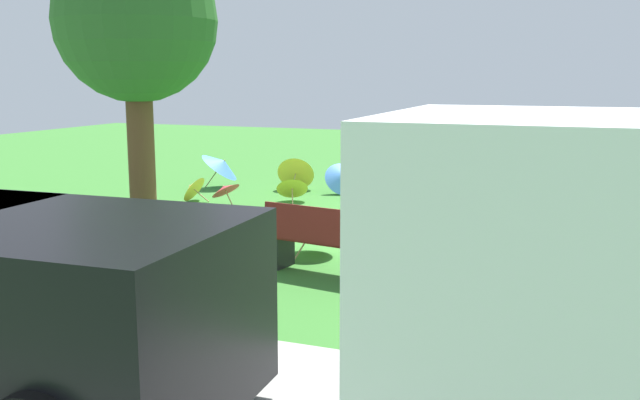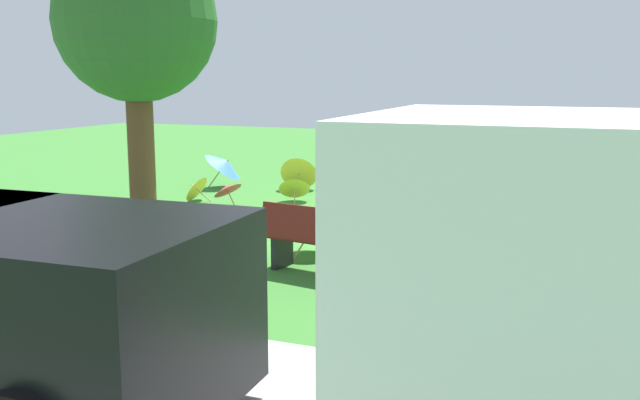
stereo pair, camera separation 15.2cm
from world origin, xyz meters
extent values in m
plane|color=#387A2D|center=(0.00, 0.00, 0.00)|extent=(40.00, 40.00, 0.00)
cylinder|color=black|center=(-0.69, 6.14, 0.38)|extent=(0.77, 0.25, 0.76)
cube|color=maroon|center=(-0.45, 2.68, 0.45)|extent=(1.65, 0.71, 0.05)
cube|color=maroon|center=(-0.42, 2.87, 0.68)|extent=(1.60, 0.38, 0.45)
cube|color=black|center=(0.18, 2.57, 0.23)|extent=(0.15, 0.41, 0.45)
cube|color=black|center=(-1.08, 2.79, 0.23)|extent=(0.15, 0.41, 0.45)
cylinder|color=brown|center=(2.53, 2.34, 1.29)|extent=(0.38, 0.38, 2.58)
sphere|color=#286023|center=(2.53, 2.34, 3.27)|extent=(2.29, 2.29, 2.29)
cylinder|color=tan|center=(2.93, -0.97, 0.16)|extent=(0.21, 0.07, 0.32)
cone|color=#D8383F|center=(3.05, -1.00, 0.36)|extent=(0.65, 0.68, 0.39)
sphere|color=tan|center=(3.07, -1.00, 0.40)|extent=(0.06, 0.05, 0.05)
cylinder|color=tan|center=(-4.25, -2.85, 0.21)|extent=(0.32, 0.21, 0.42)
cylinder|color=tan|center=(1.56, -3.44, 0.16)|extent=(0.26, 0.32, 0.32)
cone|color=#4C8CE5|center=(1.41, -3.24, 0.37)|extent=(1.03, 1.00, 0.73)
sphere|color=tan|center=(1.37, -3.18, 0.42)|extent=(0.06, 0.06, 0.05)
cylinder|color=tan|center=(0.14, 1.99, 0.18)|extent=(0.15, 0.36, 0.36)
cone|color=yellow|center=(0.05, 1.77, 0.41)|extent=(0.93, 0.86, 0.66)
sphere|color=tan|center=(0.03, 1.72, 0.46)|extent=(0.05, 0.06, 0.05)
cylinder|color=tan|center=(-1.04, -2.63, 0.22)|extent=(0.28, 0.19, 0.43)
cone|color=yellow|center=(-1.21, -2.73, 0.50)|extent=(1.21, 1.23, 0.68)
sphere|color=tan|center=(-1.25, -2.76, 0.57)|extent=(0.06, 0.06, 0.05)
cylinder|color=tan|center=(4.47, -2.98, 0.23)|extent=(0.35, 0.12, 0.46)
cone|color=#4C8CE5|center=(4.25, -3.04, 0.54)|extent=(1.09, 1.14, 0.72)
sphere|color=tan|center=(4.19, -3.06, 0.62)|extent=(0.06, 0.05, 0.05)
cylinder|color=tan|center=(-3.00, -0.77, 0.21)|extent=(0.13, 0.41, 0.42)
cone|color=#D8383F|center=(-2.94, -0.52, 0.48)|extent=(0.96, 0.89, 0.69)
sphere|color=tan|center=(-2.92, -0.46, 0.54)|extent=(0.05, 0.06, 0.05)
cylinder|color=tan|center=(-2.08, 3.50, 0.17)|extent=(0.29, 0.02, 0.18)
cone|color=#D8383F|center=(-2.25, 3.50, 0.28)|extent=(0.38, 0.59, 0.55)
sphere|color=tan|center=(-2.29, 3.50, 0.30)|extent=(0.05, 0.04, 0.05)
cylinder|color=tan|center=(2.54, -3.15, 0.25)|extent=(0.13, 0.45, 0.25)
cone|color=yellow|center=(2.60, -3.44, 0.40)|extent=(0.91, 0.70, 0.80)
sphere|color=tan|center=(2.62, -3.52, 0.44)|extent=(0.05, 0.06, 0.05)
cylinder|color=tan|center=(3.75, -1.30, 0.13)|extent=(0.34, 0.02, 0.24)
cone|color=yellow|center=(3.96, -1.30, 0.28)|extent=(0.44, 0.59, 0.55)
sphere|color=tan|center=(4.02, -1.30, 0.31)|extent=(0.05, 0.04, 0.05)
cylinder|color=tan|center=(2.00, -1.84, 0.14)|extent=(0.14, 0.26, 0.28)
cone|color=yellow|center=(2.07, -2.00, 0.32)|extent=(0.80, 0.76, 0.53)
sphere|color=tan|center=(2.09, -2.04, 0.36)|extent=(0.05, 0.06, 0.05)
camera|label=1|loc=(-3.68, 11.02, 2.54)|focal=40.38mm
camera|label=2|loc=(-3.82, 10.96, 2.54)|focal=40.38mm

